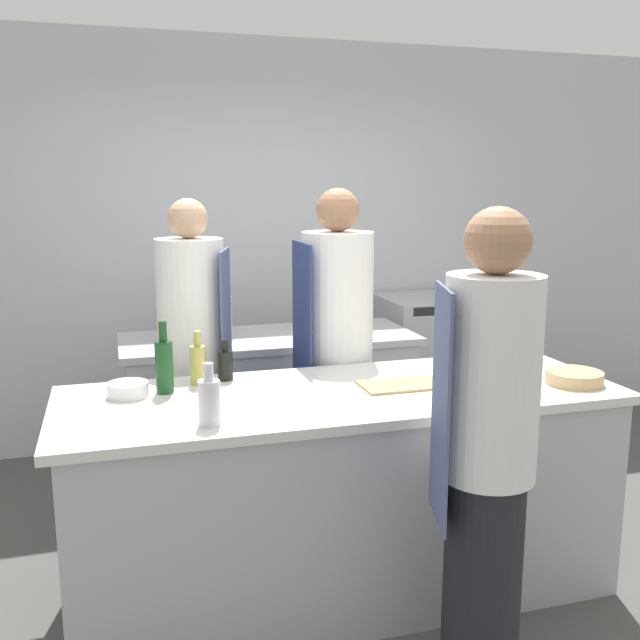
% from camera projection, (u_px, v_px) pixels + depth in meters
% --- Properties ---
extents(ground_plane, '(16.00, 16.00, 0.00)m').
position_uv_depth(ground_plane, '(341.00, 586.00, 3.29)').
color(ground_plane, '#4C4947').
extents(wall_back, '(8.00, 0.06, 2.80)m').
position_uv_depth(wall_back, '(249.00, 245.00, 5.02)').
color(wall_back, silver).
rests_on(wall_back, ground_plane).
extents(prep_counter, '(2.44, 0.87, 0.94)m').
position_uv_depth(prep_counter, '(342.00, 491.00, 3.20)').
color(prep_counter, '#A8AAAF').
rests_on(prep_counter, ground_plane).
extents(pass_counter, '(1.73, 0.69, 0.94)m').
position_uv_depth(pass_counter, '(270.00, 411.00, 4.31)').
color(pass_counter, '#A8AAAF').
rests_on(pass_counter, ground_plane).
extents(oven_range, '(0.92, 0.66, 1.03)m').
position_uv_depth(oven_range, '(442.00, 366.00, 5.21)').
color(oven_range, '#A8AAAF').
rests_on(oven_range, ground_plane).
extents(chef_at_prep_near, '(0.38, 0.37, 1.76)m').
position_uv_depth(chef_at_prep_near, '(487.00, 454.00, 2.51)').
color(chef_at_prep_near, black).
rests_on(chef_at_prep_near, ground_plane).
extents(chef_at_stove, '(0.39, 0.38, 1.76)m').
position_uv_depth(chef_at_stove, '(194.00, 370.00, 3.64)').
color(chef_at_stove, black).
rests_on(chef_at_stove, ground_plane).
extents(chef_at_pass_far, '(0.38, 0.37, 1.81)m').
position_uv_depth(chef_at_pass_far, '(337.00, 361.00, 3.75)').
color(chef_at_pass_far, black).
rests_on(chef_at_pass_far, ground_plane).
extents(bottle_olive_oil, '(0.08, 0.08, 0.31)m').
position_uv_depth(bottle_olive_oil, '(164.00, 365.00, 3.06)').
color(bottle_olive_oil, '#19471E').
rests_on(bottle_olive_oil, prep_counter).
extents(bottle_vinegar, '(0.07, 0.07, 0.21)m').
position_uv_depth(bottle_vinegar, '(489.00, 353.00, 3.45)').
color(bottle_vinegar, '#5B2319').
rests_on(bottle_vinegar, prep_counter).
extents(bottle_wine, '(0.07, 0.07, 0.19)m').
position_uv_depth(bottle_wine, '(468.00, 375.00, 3.09)').
color(bottle_wine, '#2D5175').
rests_on(bottle_wine, prep_counter).
extents(bottle_cooking_oil, '(0.07, 0.07, 0.24)m').
position_uv_depth(bottle_cooking_oil, '(198.00, 363.00, 3.19)').
color(bottle_cooking_oil, '#B2A84C').
rests_on(bottle_cooking_oil, prep_counter).
extents(bottle_sauce, '(0.08, 0.08, 0.24)m').
position_uv_depth(bottle_sauce, '(209.00, 401.00, 2.65)').
color(bottle_sauce, silver).
rests_on(bottle_sauce, prep_counter).
extents(bottle_water, '(0.07, 0.07, 0.19)m').
position_uv_depth(bottle_water, '(225.00, 364.00, 3.27)').
color(bottle_water, black).
rests_on(bottle_water, prep_counter).
extents(bowl_mixing_large, '(0.17, 0.17, 0.06)m').
position_uv_depth(bowl_mixing_large, '(128.00, 390.00, 3.02)').
color(bowl_mixing_large, white).
rests_on(bowl_mixing_large, prep_counter).
extents(bowl_prep_small, '(0.25, 0.25, 0.06)m').
position_uv_depth(bowl_prep_small, '(574.00, 377.00, 3.21)').
color(bowl_prep_small, tan).
rests_on(bowl_prep_small, prep_counter).
extents(cup, '(0.07, 0.07, 0.10)m').
position_uv_depth(cup, '(519.00, 352.00, 3.62)').
color(cup, '#B2382D').
rests_on(cup, prep_counter).
extents(cutting_board, '(0.37, 0.22, 0.01)m').
position_uv_depth(cutting_board, '(402.00, 385.00, 3.18)').
color(cutting_board, tan).
rests_on(cutting_board, prep_counter).
extents(stockpot, '(0.31, 0.31, 0.25)m').
position_uv_depth(stockpot, '(205.00, 319.00, 4.06)').
color(stockpot, '#A8AAAF').
rests_on(stockpot, pass_counter).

